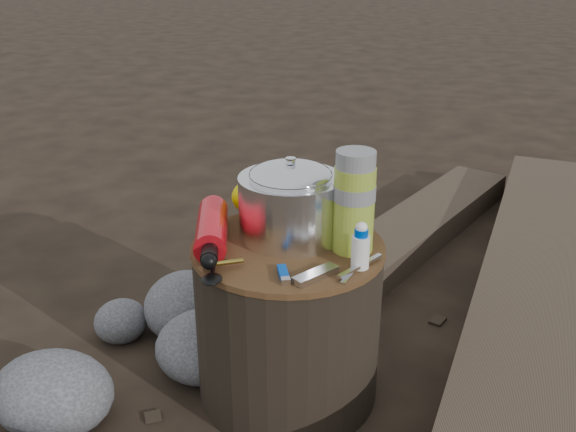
% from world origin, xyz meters
% --- Properties ---
extents(ground, '(60.00, 60.00, 0.00)m').
position_xyz_m(ground, '(0.00, 0.00, 0.00)').
color(ground, black).
rests_on(ground, ground).
extents(stump, '(0.44, 0.44, 0.41)m').
position_xyz_m(stump, '(0.00, 0.00, 0.20)').
color(stump, black).
rests_on(stump, ground).
extents(rock_ring, '(0.39, 0.85, 0.17)m').
position_xyz_m(rock_ring, '(-0.38, -0.15, 0.08)').
color(rock_ring, '#55555A').
rests_on(rock_ring, ground).
extents(log_main, '(0.76, 2.14, 0.18)m').
position_xyz_m(log_main, '(0.68, 0.47, 0.09)').
color(log_main, '#3F3227').
rests_on(log_main, ground).
extents(log_small, '(0.72, 1.20, 0.10)m').
position_xyz_m(log_small, '(0.31, 0.98, 0.05)').
color(log_small, '#3F3227').
rests_on(log_small, ground).
extents(foil_windscreen, '(0.24, 0.24, 0.15)m').
position_xyz_m(foil_windscreen, '(-0.00, 0.05, 0.48)').
color(foil_windscreen, white).
rests_on(foil_windscreen, stump).
extents(camping_pot, '(0.19, 0.19, 0.19)m').
position_xyz_m(camping_pot, '(-0.00, 0.04, 0.50)').
color(camping_pot, silver).
rests_on(camping_pot, stump).
extents(fuel_bottle, '(0.15, 0.30, 0.07)m').
position_xyz_m(fuel_bottle, '(-0.17, -0.02, 0.44)').
color(fuel_bottle, red).
rests_on(fuel_bottle, stump).
extents(thermos, '(0.09, 0.09, 0.23)m').
position_xyz_m(thermos, '(0.15, 0.01, 0.52)').
color(thermos, '#9BB334').
rests_on(thermos, stump).
extents(travel_mug, '(0.08, 0.08, 0.12)m').
position_xyz_m(travel_mug, '(0.15, 0.12, 0.47)').
color(travel_mug, black).
rests_on(travel_mug, stump).
extents(stuff_sack, '(0.14, 0.12, 0.10)m').
position_xyz_m(stuff_sack, '(-0.11, 0.16, 0.46)').
color(stuff_sack, '#EFDE00').
rests_on(stuff_sack, stump).
extents(food_pouch, '(0.11, 0.05, 0.14)m').
position_xyz_m(food_pouch, '(0.02, 0.16, 0.48)').
color(food_pouch, '#131656').
rests_on(food_pouch, stump).
extents(lighter, '(0.04, 0.08, 0.01)m').
position_xyz_m(lighter, '(0.02, -0.14, 0.41)').
color(lighter, '#0041B9').
rests_on(lighter, stump).
extents(multitool, '(0.09, 0.10, 0.02)m').
position_xyz_m(multitool, '(0.09, -0.14, 0.42)').
color(multitool, silver).
rests_on(multitool, stump).
extents(pot_grabber, '(0.09, 0.14, 0.01)m').
position_xyz_m(pot_grabber, '(0.16, -0.09, 0.41)').
color(pot_grabber, silver).
rests_on(pot_grabber, stump).
extents(spork, '(0.08, 0.17, 0.01)m').
position_xyz_m(spork, '(-0.14, -0.13, 0.41)').
color(spork, black).
rests_on(spork, stump).
extents(squeeze_bottle, '(0.04, 0.04, 0.09)m').
position_xyz_m(squeeze_bottle, '(0.17, -0.08, 0.45)').
color(squeeze_bottle, white).
rests_on(squeeze_bottle, stump).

